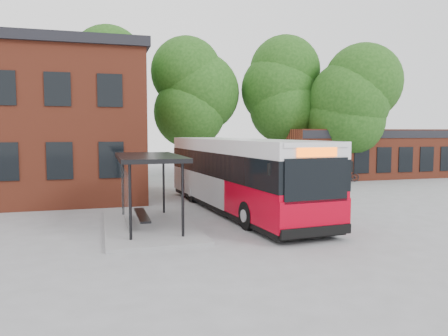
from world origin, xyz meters
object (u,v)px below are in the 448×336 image
object	(u,v)px
bicycle_1	(296,177)
city_bus	(238,175)
bicycle_2	(314,179)
bicycle_5	(342,176)
bicycle_7	(348,175)
bicycle_3	(331,177)
bicycle_4	(334,178)
bicycle_0	(293,181)
bus_shelter	(149,191)

from	to	relation	value
bicycle_1	city_bus	bearing A→B (deg)	134.34
bicycle_2	bicycle_5	world-z (taller)	bicycle_5
bicycle_7	bicycle_2	bearing A→B (deg)	128.42
bicycle_2	bicycle_5	xyz separation A→B (m)	(2.81, 1.05, 0.05)
bicycle_2	bicycle_3	world-z (taller)	bicycle_3
bicycle_1	bicycle_7	size ratio (longest dim) A/B	0.94
bicycle_1	bicycle_4	world-z (taller)	bicycle_1
city_bus	bicycle_2	xyz separation A→B (m)	(8.13, 7.86, -1.27)
bicycle_5	city_bus	bearing A→B (deg)	104.38
bicycle_4	bicycle_7	size ratio (longest dim) A/B	0.99
bicycle_7	bicycle_4	bearing A→B (deg)	136.47
bicycle_0	bus_shelter	bearing A→B (deg)	116.78
bicycle_2	bicycle_5	size ratio (longest dim) A/B	1.03
bicycle_3	bicycle_7	bearing A→B (deg)	-44.80
bus_shelter	bicycle_1	size ratio (longest dim) A/B	4.24
bicycle_5	bicycle_1	bearing A→B (deg)	59.39
bicycle_4	bicycle_7	xyz separation A→B (m)	(1.79, 1.08, 0.07)
bicycle_1	bicycle_3	distance (m)	2.47
bicycle_5	bicycle_7	distance (m)	0.96
bicycle_2	bicycle_4	distance (m)	1.90
bicycle_1	bicycle_0	bearing A→B (deg)	139.32
bicycle_0	bicycle_5	world-z (taller)	bicycle_5
bicycle_1	bicycle_5	xyz separation A→B (m)	(3.49, -0.36, 0.01)
bicycle_0	bicycle_5	size ratio (longest dim) A/B	0.95
bus_shelter	bicycle_7	world-z (taller)	bus_shelter
bicycle_7	bicycle_3	bearing A→B (deg)	134.33
bicycle_2	bus_shelter	bearing A→B (deg)	139.30
bus_shelter	bicycle_0	distance (m)	15.00
bus_shelter	bicycle_1	xyz separation A→B (m)	(11.93, 11.73, -0.95)
bus_shelter	bicycle_5	bearing A→B (deg)	36.40
city_bus	bicycle_5	xyz separation A→B (m)	(10.94, 8.90, -1.22)
bicycle_3	bicycle_7	size ratio (longest dim) A/B	1.00
bus_shelter	bicycle_3	bearing A→B (deg)	37.09
city_bus	bicycle_0	size ratio (longest dim) A/B	8.50
city_bus	bicycle_0	distance (m)	10.17
bus_shelter	bicycle_7	size ratio (longest dim) A/B	4.00
bicycle_1	bus_shelter	bearing A→B (deg)	127.65
bus_shelter	bicycle_3	distance (m)	17.81
bus_shelter	bicycle_7	bearing A→B (deg)	36.14
city_bus	bicycle_2	world-z (taller)	city_bus
bicycle_2	bicycle_5	bearing A→B (deg)	-59.55
city_bus	bicycle_4	world-z (taller)	city_bus
bus_shelter	bicycle_0	bearing A→B (deg)	43.11
bus_shelter	city_bus	bearing A→B (deg)	28.84
bicycle_2	bicycle_4	bearing A→B (deg)	-65.85
bicycle_1	bicycle_2	size ratio (longest dim) A/B	0.96
bicycle_3	bicycle_7	world-z (taller)	bicycle_3
bicycle_2	bicycle_3	bearing A→B (deg)	-65.62
bus_shelter	city_bus	xyz separation A→B (m)	(4.48, 2.47, 0.27)
bicycle_1	bicycle_5	distance (m)	3.51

